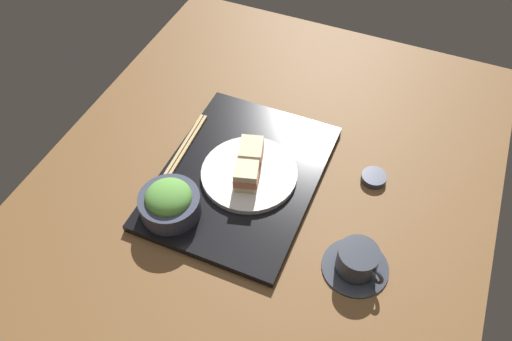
{
  "coord_description": "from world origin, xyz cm",
  "views": [
    {
      "loc": [
        59.25,
        26.26,
        89.72
      ],
      "look_at": [
        -5.53,
        -1.14,
        5.0
      ],
      "focal_mm": 35.73,
      "sensor_mm": 36.0,
      "label": 1
    }
  ],
  "objects_px": {
    "small_sauce_dish": "(374,178)",
    "salad_bowl": "(169,202)",
    "sandwich_near": "(251,154)",
    "chopsticks_pair": "(185,147)",
    "sandwich_plate": "(249,174)",
    "coffee_cup": "(357,261)",
    "sandwich_far": "(247,174)"
  },
  "relations": [
    {
      "from": "small_sauce_dish",
      "to": "salad_bowl",
      "type": "bearing_deg",
      "value": -54.59
    },
    {
      "from": "small_sauce_dish",
      "to": "sandwich_near",
      "type": "bearing_deg",
      "value": -72.59
    },
    {
      "from": "sandwich_near",
      "to": "chopsticks_pair",
      "type": "bearing_deg",
      "value": -85.84
    },
    {
      "from": "chopsticks_pair",
      "to": "sandwich_far",
      "type": "bearing_deg",
      "value": 76.41
    },
    {
      "from": "sandwich_plate",
      "to": "sandwich_far",
      "type": "distance_m",
      "value": 0.04
    },
    {
      "from": "chopsticks_pair",
      "to": "salad_bowl",
      "type": "bearing_deg",
      "value": 18.98
    },
    {
      "from": "sandwich_plate",
      "to": "sandwich_near",
      "type": "bearing_deg",
      "value": -166.29
    },
    {
      "from": "sandwich_plate",
      "to": "salad_bowl",
      "type": "distance_m",
      "value": 0.19
    },
    {
      "from": "chopsticks_pair",
      "to": "coffee_cup",
      "type": "xyz_separation_m",
      "value": [
        0.14,
        0.45,
        0.01
      ]
    },
    {
      "from": "coffee_cup",
      "to": "sandwich_near",
      "type": "bearing_deg",
      "value": -117.44
    },
    {
      "from": "coffee_cup",
      "to": "sandwich_far",
      "type": "bearing_deg",
      "value": -109.05
    },
    {
      "from": "salad_bowl",
      "to": "sandwich_plate",
      "type": "bearing_deg",
      "value": 143.62
    },
    {
      "from": "sandwich_far",
      "to": "sandwich_plate",
      "type": "bearing_deg",
      "value": -166.29
    },
    {
      "from": "sandwich_far",
      "to": "small_sauce_dish",
      "type": "xyz_separation_m",
      "value": [
        -0.14,
        0.25,
        -0.05
      ]
    },
    {
      "from": "salad_bowl",
      "to": "chopsticks_pair",
      "type": "bearing_deg",
      "value": -161.02
    },
    {
      "from": "salad_bowl",
      "to": "sandwich_far",
      "type": "bearing_deg",
      "value": 136.46
    },
    {
      "from": "salad_bowl",
      "to": "chopsticks_pair",
      "type": "height_order",
      "value": "salad_bowl"
    },
    {
      "from": "sandwich_plate",
      "to": "sandwich_far",
      "type": "xyz_separation_m",
      "value": [
        0.03,
        0.01,
        0.03
      ]
    },
    {
      "from": "sandwich_plate",
      "to": "sandwich_far",
      "type": "relative_size",
      "value": 2.73
    },
    {
      "from": "sandwich_near",
      "to": "chopsticks_pair",
      "type": "height_order",
      "value": "sandwich_near"
    },
    {
      "from": "sandwich_plate",
      "to": "salad_bowl",
      "type": "height_order",
      "value": "salad_bowl"
    },
    {
      "from": "chopsticks_pair",
      "to": "sandwich_plate",
      "type": "bearing_deg",
      "value": 84.82
    },
    {
      "from": "coffee_cup",
      "to": "chopsticks_pair",
      "type": "bearing_deg",
      "value": -106.95
    },
    {
      "from": "chopsticks_pair",
      "to": "coffee_cup",
      "type": "distance_m",
      "value": 0.47
    },
    {
      "from": "sandwich_plate",
      "to": "coffee_cup",
      "type": "height_order",
      "value": "coffee_cup"
    },
    {
      "from": "salad_bowl",
      "to": "small_sauce_dish",
      "type": "distance_m",
      "value": 0.46
    },
    {
      "from": "coffee_cup",
      "to": "small_sauce_dish",
      "type": "relative_size",
      "value": 2.36
    },
    {
      "from": "sandwich_plate",
      "to": "coffee_cup",
      "type": "xyz_separation_m",
      "value": [
        0.12,
        0.28,
        0.0
      ]
    },
    {
      "from": "sandwich_far",
      "to": "salad_bowl",
      "type": "height_order",
      "value": "salad_bowl"
    },
    {
      "from": "sandwich_plate",
      "to": "sandwich_far",
      "type": "bearing_deg",
      "value": 13.71
    },
    {
      "from": "salad_bowl",
      "to": "small_sauce_dish",
      "type": "bearing_deg",
      "value": 125.41
    },
    {
      "from": "salad_bowl",
      "to": "small_sauce_dish",
      "type": "relative_size",
      "value": 2.27
    }
  ]
}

